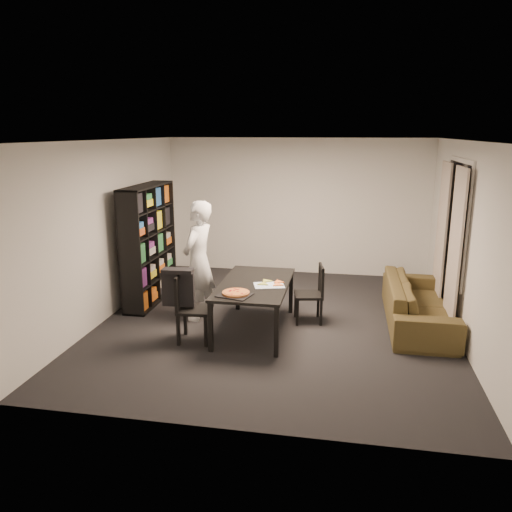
% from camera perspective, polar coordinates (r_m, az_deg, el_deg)
% --- Properties ---
extents(room, '(5.01, 5.51, 2.61)m').
position_cam_1_polar(room, '(6.99, 2.35, 2.37)').
color(room, black).
rests_on(room, ground).
extents(window_pane, '(0.02, 1.40, 1.60)m').
position_cam_1_polar(window_pane, '(7.63, 21.89, 3.88)').
color(window_pane, black).
rests_on(window_pane, room).
extents(window_frame, '(0.03, 1.52, 1.72)m').
position_cam_1_polar(window_frame, '(7.63, 21.85, 3.89)').
color(window_frame, white).
rests_on(window_frame, room).
extents(curtain_left, '(0.03, 0.70, 2.25)m').
position_cam_1_polar(curtain_left, '(7.18, 21.75, 0.45)').
color(curtain_left, '#BCAEA0').
rests_on(curtain_left, room).
extents(curtain_right, '(0.03, 0.70, 2.25)m').
position_cam_1_polar(curtain_right, '(8.18, 20.40, 2.15)').
color(curtain_right, '#BCAEA0').
rests_on(curtain_right, room).
extents(bookshelf, '(0.35, 1.50, 1.90)m').
position_cam_1_polar(bookshelf, '(8.20, -12.15, 1.32)').
color(bookshelf, black).
rests_on(bookshelf, room).
extents(dining_table, '(0.93, 1.67, 0.70)m').
position_cam_1_polar(dining_table, '(6.88, -0.15, -3.57)').
color(dining_table, black).
rests_on(dining_table, room).
extents(chair_left, '(0.45, 0.45, 0.92)m').
position_cam_1_polar(chair_left, '(6.64, -7.78, -5.36)').
color(chair_left, black).
rests_on(chair_left, room).
extents(chair_right, '(0.46, 0.46, 0.85)m').
position_cam_1_polar(chair_right, '(7.29, 6.67, -3.84)').
color(chair_right, black).
rests_on(chair_right, room).
extents(draped_jacket, '(0.43, 0.20, 0.51)m').
position_cam_1_polar(draped_jacket, '(6.60, -8.89, -3.39)').
color(draped_jacket, black).
rests_on(draped_jacket, chair_left).
extents(person, '(0.54, 0.71, 1.76)m').
position_cam_1_polar(person, '(7.32, -6.58, -0.55)').
color(person, silver).
rests_on(person, room).
extents(baking_tray, '(0.47, 0.42, 0.01)m').
position_cam_1_polar(baking_tray, '(6.34, -2.47, -4.49)').
color(baking_tray, black).
rests_on(baking_tray, dining_table).
extents(pepperoni_pizza, '(0.35, 0.35, 0.03)m').
position_cam_1_polar(pepperoni_pizza, '(6.37, -2.31, -4.20)').
color(pepperoni_pizza, '#AE6132').
rests_on(pepperoni_pizza, dining_table).
extents(kitchen_towel, '(0.47, 0.40, 0.01)m').
position_cam_1_polar(kitchen_towel, '(6.74, 1.50, -3.37)').
color(kitchen_towel, white).
rests_on(kitchen_towel, dining_table).
extents(pizza_slices, '(0.43, 0.38, 0.01)m').
position_cam_1_polar(pizza_slices, '(6.81, 1.75, -3.07)').
color(pizza_slices, gold).
rests_on(pizza_slices, dining_table).
extents(sofa, '(0.86, 2.20, 0.64)m').
position_cam_1_polar(sofa, '(7.56, 18.06, -5.12)').
color(sofa, '#3F3619').
rests_on(sofa, room).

